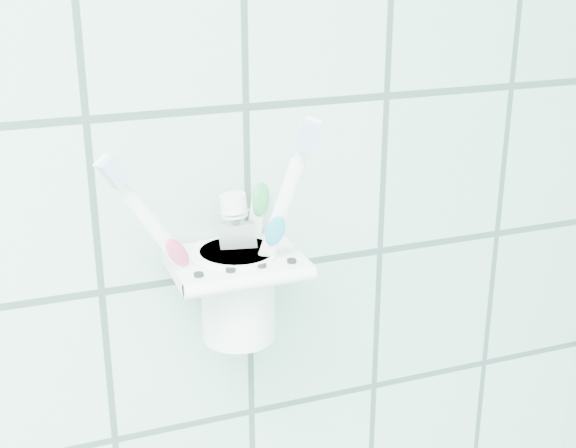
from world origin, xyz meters
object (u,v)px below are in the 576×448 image
(toothbrush_blue, at_px, (242,208))
(toothpaste_tube, at_px, (246,252))
(toothbrush_pink, at_px, (235,224))
(holder_bracket, at_px, (235,264))
(cup, at_px, (238,290))
(toothbrush_orange, at_px, (241,212))

(toothbrush_blue, relative_size, toothpaste_tube, 1.71)
(toothbrush_pink, relative_size, toothbrush_blue, 0.92)
(holder_bracket, bearing_deg, toothbrush_pink, -99.69)
(cup, relative_size, toothpaste_tube, 0.67)
(cup, distance_m, toothpaste_tube, 0.04)
(toothbrush_blue, height_order, toothpaste_tube, toothbrush_blue)
(toothpaste_tube, bearing_deg, toothbrush_orange, 151.72)
(toothbrush_pink, relative_size, toothpaste_tube, 1.58)
(cup, xyz_separation_m, toothpaste_tube, (0.01, 0.00, 0.03))
(toothbrush_blue, bearing_deg, toothbrush_pink, -119.45)
(cup, relative_size, toothbrush_orange, 0.40)
(toothbrush_blue, xyz_separation_m, toothbrush_orange, (-0.00, -0.00, -0.00))
(cup, height_order, toothbrush_orange, toothbrush_orange)
(cup, distance_m, toothbrush_pink, 0.07)
(toothbrush_blue, bearing_deg, cup, -128.70)
(toothbrush_blue, distance_m, toothbrush_orange, 0.01)
(toothpaste_tube, bearing_deg, toothbrush_pink, -123.67)
(cup, relative_size, toothbrush_pink, 0.42)
(holder_bracket, xyz_separation_m, toothbrush_blue, (0.01, 0.01, 0.05))
(toothbrush_orange, bearing_deg, toothbrush_pink, -98.87)
(cup, height_order, toothbrush_blue, toothbrush_blue)
(cup, bearing_deg, toothbrush_pink, -110.89)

